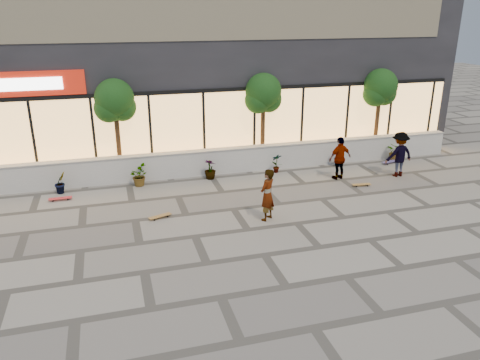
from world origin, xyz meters
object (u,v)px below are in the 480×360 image
object	(u,v)px
skateboard_center	(160,216)
skateboard_right_far	(390,162)
skateboard_right_near	(361,184)
skateboard_left	(60,198)
tree_midwest	(115,103)
skater_right_far	(399,154)
tree_east	(380,90)
tree_mideast	(263,96)
skater_center	(267,195)
skater_right_near	(340,158)

from	to	relation	value
skateboard_center	skateboard_right_far	distance (m)	10.82
skateboard_center	skateboard_right_near	distance (m)	7.80
skateboard_right_far	skateboard_left	bearing A→B (deg)	167.40
tree_midwest	skater_right_far	bearing A→B (deg)	-15.54
skater_right_far	skateboard_right_near	world-z (taller)	skater_right_far
skateboard_right_near	tree_east	bearing A→B (deg)	59.79
tree_mideast	skater_right_far	bearing A→B (deg)	-32.15
tree_midwest	skater_right_far	distance (m)	11.36
skateboard_center	skateboard_right_near	size ratio (longest dim) A/B	1.05
skater_center	skateboard_right_near	size ratio (longest dim) A/B	2.29
tree_midwest	skater_center	world-z (taller)	tree_midwest
tree_midwest	skateboard_right_near	world-z (taller)	tree_midwest
skater_right_near	skateboard_right_near	size ratio (longest dim) A/B	2.32
skater_right_far	tree_mideast	bearing A→B (deg)	-35.74
skater_center	skater_right_far	size ratio (longest dim) A/B	0.94
skateboard_left	skateboard_right_near	world-z (taller)	skateboard_left
skateboard_center	skateboard_left	xyz separation A→B (m)	(-3.21, 2.48, 0.00)
skateboard_right_near	skater_center	bearing A→B (deg)	-150.98
skateboard_center	skateboard_left	bearing A→B (deg)	122.40
tree_midwest	skateboard_right_far	world-z (taller)	tree_midwest
skater_right_far	skateboard_left	world-z (taller)	skater_right_far
tree_midwest	skateboard_right_far	xyz separation A→B (m)	(11.42, -1.50, -2.90)
tree_midwest	skater_right_near	size ratio (longest dim) A/B	2.28
tree_midwest	skateboard_center	distance (m)	5.44
tree_east	skateboard_right_far	world-z (taller)	tree_east
skateboard_right_near	skateboard_right_far	size ratio (longest dim) A/B	0.83
tree_mideast	skateboard_right_near	xyz separation A→B (m)	(2.77, -3.66, -2.91)
skateboard_center	tree_midwest	bearing A→B (deg)	82.88
skateboard_right_far	skateboard_right_near	bearing A→B (deg)	-155.48
skater_right_far	skateboard_center	bearing A→B (deg)	5.11
tree_mideast	skater_right_near	distance (m)	4.12
skateboard_center	skateboard_right_near	xyz separation A→B (m)	(7.75, 0.82, -0.00)
tree_midwest	skateboard_right_near	xyz separation A→B (m)	(8.77, -3.66, -2.91)
tree_east	skater_center	world-z (taller)	tree_east
tree_east	skater_right_far	size ratio (longest dim) A/B	2.15
tree_mideast	skateboard_left	xyz separation A→B (m)	(-8.19, -2.00, -2.91)
skater_right_far	tree_midwest	bearing A→B (deg)	-19.13
skater_right_near	skateboard_left	bearing A→B (deg)	-14.41
skater_right_near	skateboard_right_far	xyz separation A→B (m)	(3.10, 1.16, -0.77)
skateboard_center	skater_center	bearing A→B (deg)	-37.26
tree_midwest	skateboard_center	xyz separation A→B (m)	(1.02, -4.48, -2.91)
skater_right_near	skateboard_right_far	world-z (taller)	skater_right_near
skateboard_left	skateboard_center	bearing A→B (deg)	-38.33
tree_mideast	skateboard_center	bearing A→B (deg)	-138.02
tree_east	skater_right_near	xyz separation A→B (m)	(-3.18, -2.66, -2.13)
skater_center	tree_midwest	bearing A→B (deg)	-92.42
skateboard_left	skateboard_right_near	xyz separation A→B (m)	(10.96, -1.66, -0.01)
skater_center	skateboard_right_near	distance (m)	4.89
tree_east	skateboard_left	size ratio (longest dim) A/B	4.98
tree_midwest	tree_mideast	distance (m)	6.00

